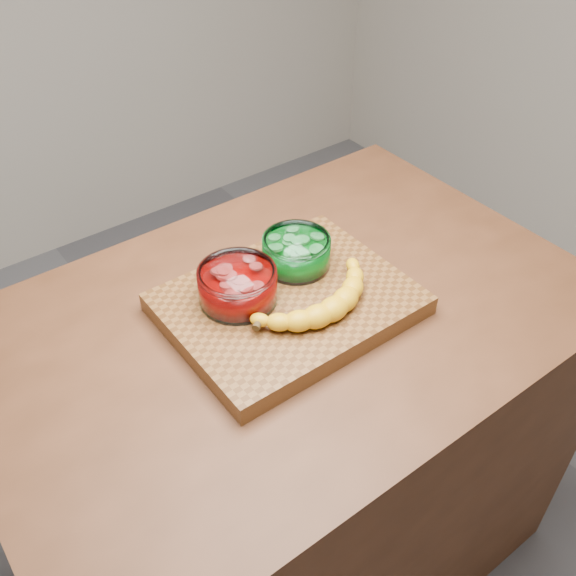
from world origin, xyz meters
TOP-DOWN VIEW (x-y plane):
  - ground at (0.00, 0.00)m, footprint 3.50×3.50m
  - counter at (0.00, 0.00)m, footprint 1.20×0.80m
  - cutting_board at (0.00, 0.00)m, footprint 0.45×0.35m
  - bowl_red at (-0.08, 0.05)m, footprint 0.15×0.15m
  - bowl_green at (0.07, 0.07)m, footprint 0.14×0.14m
  - banana at (0.03, -0.06)m, footprint 0.30×0.14m

SIDE VIEW (x-z plane):
  - ground at x=0.00m, z-range 0.00..0.00m
  - counter at x=0.00m, z-range 0.00..0.90m
  - cutting_board at x=0.00m, z-range 0.90..0.94m
  - banana at x=0.03m, z-range 0.94..0.98m
  - bowl_green at x=0.07m, z-range 0.94..1.00m
  - bowl_red at x=-0.08m, z-range 0.94..1.01m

